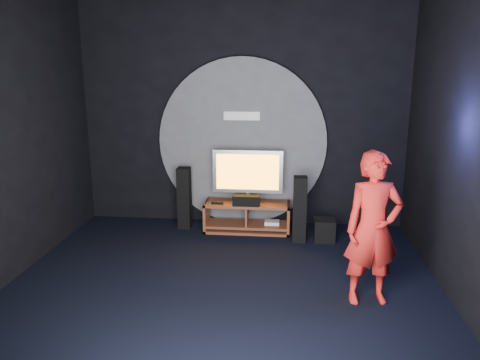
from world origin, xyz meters
name	(u,v)px	position (x,y,z in m)	size (l,w,h in m)	color
floor	(221,294)	(0.00, 0.00, 0.00)	(5.00, 5.00, 0.00)	black
back_wall	(242,113)	(0.00, 2.50, 1.75)	(5.00, 0.04, 3.50)	black
front_wall	(148,214)	(0.00, -2.50, 1.75)	(5.00, 0.04, 3.50)	black
right_wall	(474,142)	(2.50, 0.00, 1.75)	(0.04, 5.00, 3.50)	black
wall_disc_panel	(242,143)	(0.00, 2.44, 1.30)	(2.60, 0.11, 2.60)	#515156
media_console	(248,219)	(0.12, 2.05, 0.20)	(1.29, 0.45, 0.45)	brown
tv	(248,174)	(0.12, 2.12, 0.88)	(1.05, 0.22, 0.79)	#A6A6AD
center_speaker	(246,201)	(0.12, 1.90, 0.53)	(0.40, 0.15, 0.15)	black
remote	(217,203)	(-0.32, 1.93, 0.46)	(0.18, 0.05, 0.02)	black
tower_speaker_left	(184,198)	(-0.86, 2.11, 0.48)	(0.19, 0.21, 0.95)	black
tower_speaker_right	(300,209)	(0.90, 1.70, 0.48)	(0.19, 0.21, 0.95)	black
subwoofer	(324,230)	(1.26, 1.76, 0.16)	(0.29, 0.29, 0.32)	black
player	(373,229)	(1.61, 0.01, 0.82)	(0.60, 0.39, 1.64)	red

